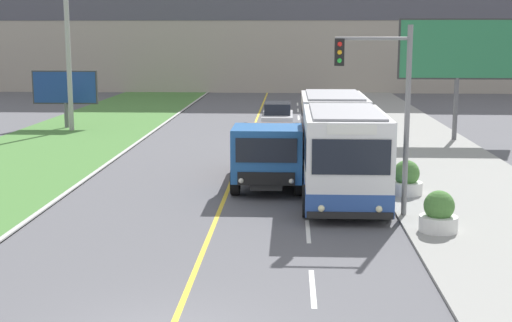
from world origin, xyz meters
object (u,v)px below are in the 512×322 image
Objects in this scene: dump_truck at (268,155)px; billboard_large at (458,52)px; planter_round_second at (406,179)px; planter_round_near at (439,214)px; traffic_light_mast at (386,96)px; city_bus at (338,143)px; billboard_small at (65,89)px; car_distant at (278,115)px; utility_pole_far at (68,45)px.

dump_truck is 15.54m from billboard_large.
dump_truck reaches higher than planter_round_second.
billboard_large is 18.71m from planter_round_near.
traffic_light_mast is 16.89m from billboard_large.
city_bus is 9.89× the size of planter_round_second.
city_bus is 2.94m from planter_round_second.
billboard_small is at bearing 134.00° from city_bus.
car_distant is 11.38m from billboard_large.
city_bus is 5.01m from traffic_light_mast.
traffic_light_mast is (1.10, -4.42, 2.10)m from city_bus.
planter_round_near is 0.98× the size of planter_round_second.
dump_truck is 1.02× the size of billboard_large.
billboard_large is at bearing 70.25° from traffic_light_mast.
dump_truck is at bearing -51.54° from utility_pole_far.
traffic_light_mast is at bearing -109.75° from billboard_large.
city_bus is at bearing -45.08° from utility_pole_far.
utility_pole_far reaches higher than planter_round_near.
city_bus is 1.86× the size of billboard_large.
billboard_small is (-16.11, 19.96, -1.36)m from traffic_light_mast.
city_bus is 3.04× the size of billboard_small.
dump_truck is 4.95m from planter_round_second.
dump_truck is at bearing -90.03° from car_distant.
utility_pole_far is 23.47m from planter_round_second.
billboard_large reaches higher than planter_round_second.
dump_truck is at bearing 167.06° from planter_round_second.
traffic_light_mast is at bearing -112.39° from planter_round_second.
billboard_small is 27.99m from planter_round_near.
city_bus is 1.21× the size of utility_pole_far.
city_bus is at bearing -46.00° from billboard_small.
billboard_small is (-15.01, 15.55, 0.74)m from city_bus.
planter_round_near is at bearing -50.93° from utility_pole_far.
traffic_light_mast is 4.90× the size of planter_round_second.
planter_round_near is (4.95, -22.96, -0.10)m from car_distant.
planter_round_near is at bearing -103.86° from billboard_large.
billboard_large is (9.32, -5.22, 3.92)m from car_distant.
car_distant is 1.12× the size of billboard_small.
utility_pole_far is 8.30× the size of planter_round_near.
utility_pole_far is at bearing -169.12° from car_distant.
billboard_small is (-0.65, 1.14, -2.55)m from utility_pole_far.
car_distant is 3.70× the size of planter_round_near.
traffic_light_mast is 25.69m from billboard_small.
dump_truck is 5.43× the size of planter_round_second.
billboard_large is (21.16, -2.94, -0.27)m from utility_pole_far.
traffic_light_mast reaches higher than billboard_small.
planter_round_near is (16.79, -20.68, -4.29)m from utility_pole_far.
car_distant is at bearing 89.97° from dump_truck.
planter_round_near is at bearing -54.55° from traffic_light_mast.
city_bus is at bearing 11.04° from dump_truck.
planter_round_second is (-0.16, 4.68, 0.01)m from planter_round_near.
billboard_large reaches higher than dump_truck.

